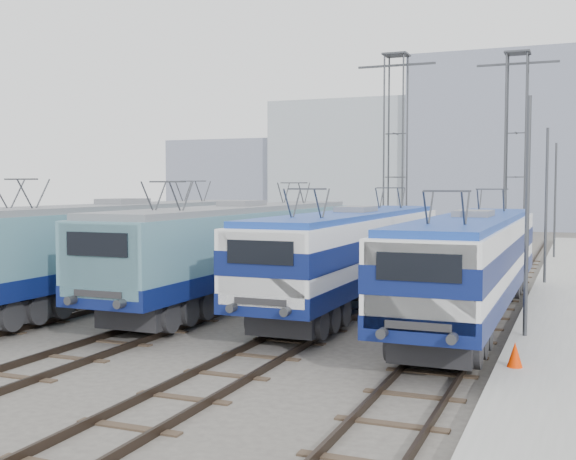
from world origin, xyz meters
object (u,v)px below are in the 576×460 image
Objects in this scene: locomotive_far_right at (472,257)px; mast_rear at (555,203)px; locomotive_far_left at (120,242)px; locomotive_center_left at (240,243)px; mast_mid at (546,209)px; catenary_tower_west at (395,149)px; safety_cone at (515,355)px; locomotive_center_right at (355,248)px; catenary_tower_east at (516,148)px; mast_front at (527,222)px.

mast_rear is at bearing 85.02° from locomotive_far_right.
locomotive_far_left is 1.02× the size of locomotive_center_left.
locomotive_far_right is 2.45× the size of mast_mid.
mast_rear is (8.60, 4.00, -3.14)m from catenary_tower_west.
mast_mid reaches higher than locomotive_center_left.
catenary_tower_west is 1.71× the size of mast_mid.
mast_mid is at bearing 90.13° from safety_cone.
catenary_tower_west is at bearing 109.95° from safety_cone.
locomotive_center_right reaches higher than safety_cone.
catenary_tower_east is 26.57m from safety_cone.
locomotive_center_left is 1.06× the size of locomotive_far_right.
catenary_tower_west is 12.16m from mast_mid.
catenary_tower_east reaches higher than locomotive_far_right.
catenary_tower_east is (4.25, 17.53, 4.42)m from locomotive_center_right.
mast_mid is (6.35, 7.53, 1.28)m from locomotive_center_right.
mast_front is at bearing -90.00° from mast_mid.
locomotive_far_left reaches higher than locomotive_far_right.
mast_front is at bearing -9.47° from locomotive_far_left.
locomotive_far_left is 2.65× the size of mast_rear.
locomotive_far_left is 16.73m from safety_cone.
mast_rear is 11.92× the size of safety_cone.
locomotive_far_left is at bearing -148.41° from mast_mid.
locomotive_far_right is (9.00, -1.27, -0.07)m from locomotive_center_left.
locomotive_far_left is 4.73m from locomotive_center_left.
mast_front is (6.35, -4.47, 1.28)m from locomotive_center_right.
locomotive_center_left is 1.52× the size of catenary_tower_west.
locomotive_far_left reaches higher than locomotive_center_right.
mast_rear is (0.00, 24.00, 0.00)m from mast_front.
mast_mid is 11.92× the size of safety_cone.
safety_cone is (15.39, -6.35, -1.72)m from locomotive_far_left.
catenary_tower_west is 20.43× the size of safety_cone.
locomotive_center_right is 2.48× the size of mast_mid.
locomotive_center_right is at bearing 12.00° from locomotive_far_left.
locomotive_far_right is 1.43× the size of catenary_tower_west.
locomotive_far_left is at bearing -168.00° from locomotive_center_right.
catenary_tower_east is 4.28m from mast_rear.
catenary_tower_east is (6.50, 2.00, 0.00)m from catenary_tower_west.
locomotive_far_left is at bearing 170.53° from mast_front.
mast_rear is (2.10, 2.00, -3.14)m from catenary_tower_east.
mast_mid reaches higher than locomotive_center_right.
mast_mid is 16.05m from safety_cone.
catenary_tower_east is 1.71× the size of mast_mid.
mast_mid is 1.00× the size of mast_rear.
locomotive_center_left is 1.05× the size of locomotive_center_right.
locomotive_center_left is at bearing 171.95° from locomotive_far_right.
mast_rear reaches higher than locomotive_far_right.
catenary_tower_west is at bearing 137.07° from mast_mid.
mast_mid is at bearing -42.93° from catenary_tower_west.
catenary_tower_west is 22.00m from mast_front.
catenary_tower_west is at bearing 98.25° from locomotive_center_right.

